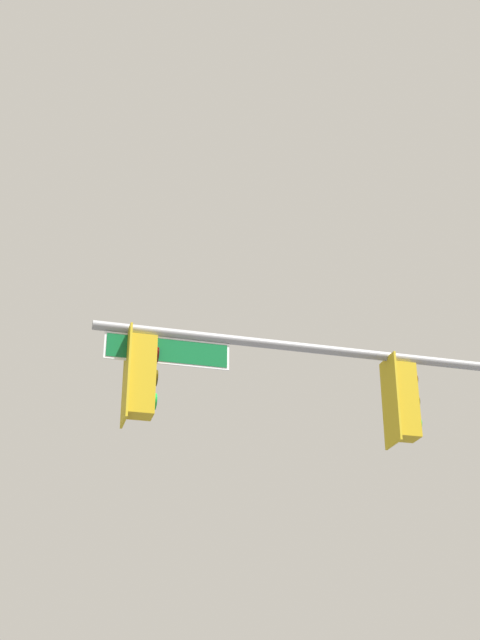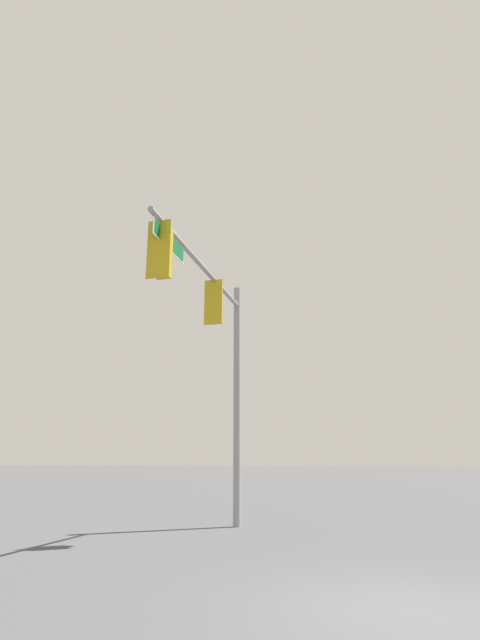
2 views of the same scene
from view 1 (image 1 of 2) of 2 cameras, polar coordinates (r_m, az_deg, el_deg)
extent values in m
cylinder|color=gray|center=(12.71, 5.97, -1.97)|extent=(6.78, 0.80, 0.13)
cube|color=gold|center=(12.78, 9.61, -5.10)|extent=(0.08, 0.52, 1.30)
cube|color=#B79314|center=(12.85, 10.38, -5.16)|extent=(0.39, 0.35, 1.10)
cylinder|color=#B79314|center=(13.07, 10.18, -2.65)|extent=(0.04, 0.04, 0.12)
cylinder|color=#340503|center=(13.05, 11.07, -3.86)|extent=(0.05, 0.22, 0.22)
cylinder|color=#392D05|center=(12.94, 11.19, -5.22)|extent=(0.05, 0.22, 0.22)
cylinder|color=green|center=(12.83, 11.31, -6.61)|extent=(0.05, 0.22, 0.22)
cube|color=gold|center=(11.79, -7.28, -3.53)|extent=(0.08, 0.52, 1.30)
cube|color=#B79314|center=(11.81, -6.37, -3.62)|extent=(0.39, 0.35, 1.10)
cylinder|color=#B79314|center=(12.05, -6.23, -0.92)|extent=(0.04, 0.04, 0.12)
cylinder|color=#340503|center=(11.97, -5.35, -2.25)|extent=(0.05, 0.22, 0.22)
cylinder|color=#392D05|center=(11.84, -5.41, -3.72)|extent=(0.05, 0.22, 0.22)
cylinder|color=green|center=(11.73, -5.48, -5.22)|extent=(0.05, 0.22, 0.22)
cube|color=#0F602D|center=(12.02, -4.66, -1.99)|extent=(1.64, 0.20, 0.33)
cube|color=white|center=(12.02, -4.66, -1.99)|extent=(1.70, 0.19, 0.39)
camera|label=2|loc=(10.12, -65.04, -11.12)|focal=28.00mm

